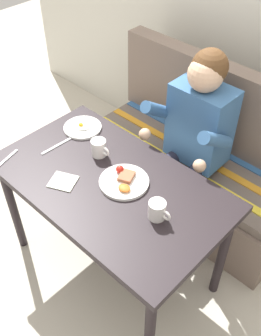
% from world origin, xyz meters
% --- Properties ---
extents(ground_plane, '(8.00, 8.00, 0.00)m').
position_xyz_m(ground_plane, '(0.00, 0.00, 0.00)').
color(ground_plane, beige).
extents(table, '(1.20, 0.70, 0.73)m').
position_xyz_m(table, '(0.00, 0.00, 0.65)').
color(table, black).
rests_on(table, ground).
extents(couch, '(1.44, 0.56, 1.00)m').
position_xyz_m(couch, '(0.00, 0.76, 0.33)').
color(couch, '#736156').
rests_on(couch, ground).
extents(person, '(0.45, 0.61, 1.21)m').
position_xyz_m(person, '(0.06, 0.59, 0.74)').
color(person, '#386395').
rests_on(person, ground).
extents(plate_breakfast, '(0.25, 0.25, 0.05)m').
position_xyz_m(plate_breakfast, '(0.06, 0.04, 0.74)').
color(plate_breakfast, white).
rests_on(plate_breakfast, table).
extents(plate_eggs, '(0.22, 0.22, 0.04)m').
position_xyz_m(plate_eggs, '(-0.42, 0.19, 0.74)').
color(plate_eggs, white).
rests_on(plate_eggs, table).
extents(coffee_mug, '(0.12, 0.08, 0.09)m').
position_xyz_m(coffee_mug, '(-0.18, 0.10, 0.78)').
color(coffee_mug, white).
rests_on(coffee_mug, table).
extents(coffee_mug_second, '(0.12, 0.08, 0.09)m').
position_xyz_m(coffee_mug_second, '(0.32, -0.01, 0.78)').
color(coffee_mug_second, white).
rests_on(coffee_mug_second, table).
extents(napkin, '(0.16, 0.16, 0.01)m').
position_xyz_m(napkin, '(-0.16, -0.16, 0.73)').
color(napkin, silver).
rests_on(napkin, table).
extents(fork, '(0.06, 0.17, 0.00)m').
position_xyz_m(fork, '(-0.51, -0.26, 0.73)').
color(fork, silver).
rests_on(fork, table).
extents(knife, '(0.02, 0.20, 0.00)m').
position_xyz_m(knife, '(-0.40, -0.01, 0.73)').
color(knife, silver).
rests_on(knife, table).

